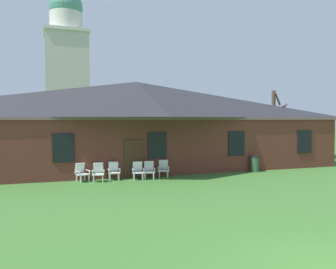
% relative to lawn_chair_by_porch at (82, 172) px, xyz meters
% --- Properties ---
extents(brick_building, '(26.38, 10.40, 5.84)m').
position_rel_lawn_chair_by_porch_xyz_m(brick_building, '(4.21, 5.37, 2.48)').
color(brick_building, brown).
rests_on(brick_building, ground).
extents(dome_tower, '(5.18, 5.18, 19.34)m').
position_rel_lawn_chair_by_porch_xyz_m(dome_tower, '(0.51, 25.17, 8.35)').
color(dome_tower, beige).
rests_on(dome_tower, ground).
extents(lawn_chair_by_porch, '(0.79, 0.84, 0.96)m').
position_rel_lawn_chair_by_porch_xyz_m(lawn_chair_by_porch, '(0.00, 0.00, 0.00)').
color(lawn_chair_by_porch, white).
rests_on(lawn_chair_by_porch, ground).
extents(lawn_chair_near_door, '(0.70, 0.74, 0.96)m').
position_rel_lawn_chair_by_porch_xyz_m(lawn_chair_near_door, '(0.82, -0.23, 0.00)').
color(lawn_chair_near_door, silver).
rests_on(lawn_chair_near_door, ground).
extents(lawn_chair_left_end, '(0.67, 0.70, 0.96)m').
position_rel_lawn_chair_by_porch_xyz_m(lawn_chair_left_end, '(1.68, 0.03, 0.00)').
color(lawn_chair_left_end, white).
rests_on(lawn_chair_left_end, ground).
extents(lawn_chair_middle, '(0.70, 0.74, 0.96)m').
position_rel_lawn_chair_by_porch_xyz_m(lawn_chair_middle, '(2.92, -0.32, 0.00)').
color(lawn_chair_middle, white).
rests_on(lawn_chair_middle, ground).
extents(lawn_chair_right_end, '(0.73, 0.77, 0.96)m').
position_rel_lawn_chair_by_porch_xyz_m(lawn_chair_right_end, '(3.55, -0.33, 0.00)').
color(lawn_chair_right_end, white).
rests_on(lawn_chair_right_end, ground).
extents(lawn_chair_far_side, '(0.75, 0.80, 0.96)m').
position_rel_lawn_chair_by_porch_xyz_m(lawn_chair_far_side, '(4.47, -0.02, 0.00)').
color(lawn_chair_far_side, silver).
rests_on(lawn_chair_far_side, ground).
extents(bare_tree_beside_building, '(2.31, 2.66, 5.88)m').
position_rel_lawn_chair_by_porch_xyz_m(bare_tree_beside_building, '(18.32, 9.26, 2.66)').
color(bare_tree_beside_building, brown).
rests_on(bare_tree_beside_building, ground).
extents(trash_bin, '(0.56, 0.56, 0.98)m').
position_rel_lawn_chair_by_porch_xyz_m(trash_bin, '(10.40, 0.07, -0.00)').
color(trash_bin, '#335638').
rests_on(trash_bin, ground).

